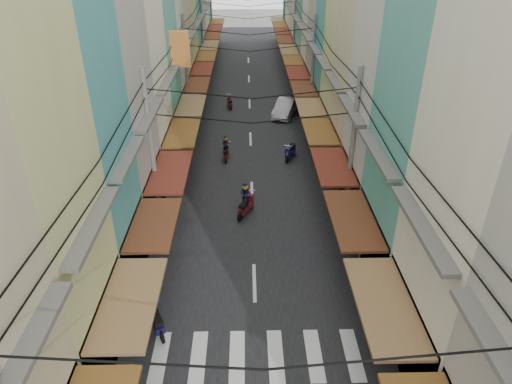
{
  "coord_description": "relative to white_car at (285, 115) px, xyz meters",
  "views": [
    {
      "loc": [
        -0.26,
        -17.39,
        13.37
      ],
      "look_at": [
        0.18,
        2.89,
        1.8
      ],
      "focal_mm": 32.0,
      "sensor_mm": 36.0,
      "label": 1
    }
  ],
  "objects": [
    {
      "name": "traffic_sign",
      "position": [
        1.84,
        -19.98,
        2.16
      ],
      "size": [
        0.1,
        0.65,
        2.96
      ],
      "color": "slate",
      "rests_on": "ground"
    },
    {
      "name": "white_car",
      "position": [
        0.0,
        0.0,
        0.0
      ],
      "size": [
        5.07,
        3.2,
        1.67
      ],
      "primitive_type": "imported",
      "rotation": [
        0.0,
        0.0,
        -0.31
      ],
      "color": "silver",
      "rests_on": "ground"
    },
    {
      "name": "sidewalk_left",
      "position": [
        -9.44,
        1.01,
        0.03
      ],
      "size": [
        3.0,
        80.0,
        0.06
      ],
      "primitive_type": "cube",
      "color": "slate",
      "rests_on": "ground"
    },
    {
      "name": "moving_scooters",
      "position": [
        -4.11,
        -13.39,
        0.54
      ],
      "size": [
        6.93,
        27.35,
        1.89
      ],
      "color": "black",
      "rests_on": "ground"
    },
    {
      "name": "crosswalk",
      "position": [
        -2.94,
        -24.99,
        0.03
      ],
      "size": [
        7.55,
        2.4,
        0.01
      ],
      "color": "silver",
      "rests_on": "ground"
    },
    {
      "name": "pedestrians",
      "position": [
        -6.63,
        -16.08,
        1.02
      ],
      "size": [
        13.35,
        20.91,
        2.2
      ],
      "color": "black",
      "rests_on": "ground"
    },
    {
      "name": "bicycle",
      "position": [
        4.56,
        -20.49,
        0.0
      ],
      "size": [
        1.57,
        0.64,
        1.07
      ],
      "primitive_type": "imported",
      "rotation": [
        0.0,
        0.0,
        1.53
      ],
      "color": "black",
      "rests_on": "ground"
    },
    {
      "name": "utility_poles",
      "position": [
        -2.94,
        -3.98,
        6.59
      ],
      "size": [
        10.2,
        66.13,
        8.2
      ],
      "color": "slate",
      "rests_on": "ground"
    },
    {
      "name": "road",
      "position": [
        -2.94,
        1.01,
        0.01
      ],
      "size": [
        10.0,
        80.0,
        0.02
      ],
      "primitive_type": "cube",
      "color": "black",
      "rests_on": "ground"
    },
    {
      "name": "parked_scooters",
      "position": [
        1.35,
        -22.7,
        0.47
      ],
      "size": [
        12.83,
        14.11,
        0.97
      ],
      "color": "black",
      "rests_on": "ground"
    },
    {
      "name": "ground",
      "position": [
        -2.94,
        -18.99,
        0.0
      ],
      "size": [
        160.0,
        160.0,
        0.0
      ],
      "primitive_type": "plane",
      "color": "slate",
      "rests_on": "ground"
    },
    {
      "name": "sidewalk_right",
      "position": [
        3.56,
        1.01,
        0.03
      ],
      "size": [
        3.0,
        80.0,
        0.06
      ],
      "primitive_type": "cube",
      "color": "slate",
      "rests_on": "ground"
    },
    {
      "name": "market_umbrella",
      "position": [
        3.33,
        -27.38,
        2.15
      ],
      "size": [
        2.31,
        2.31,
        2.44
      ],
      "color": "#B2B2B7",
      "rests_on": "ground"
    }
  ]
}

